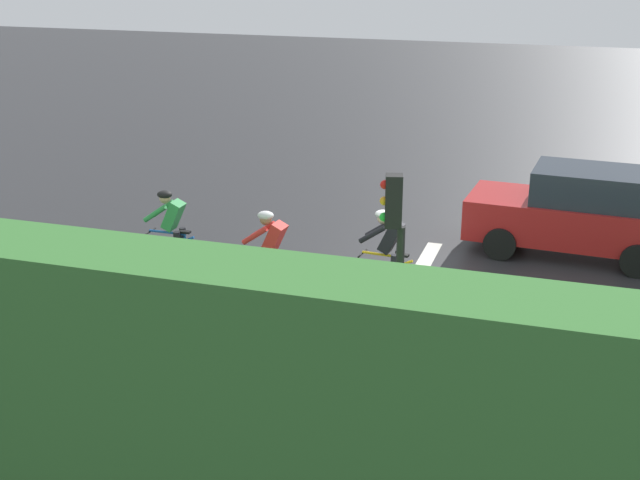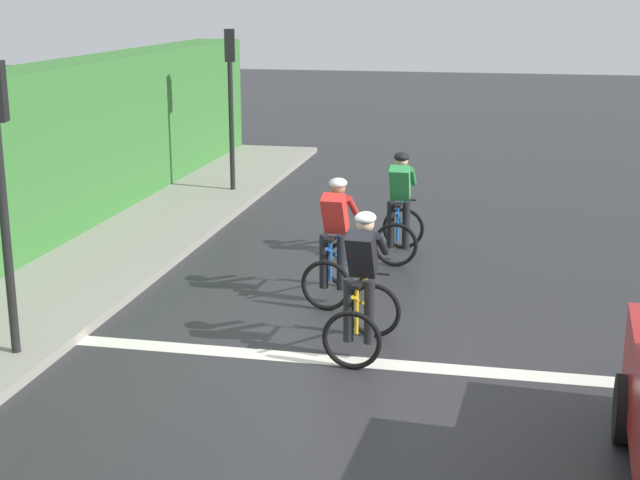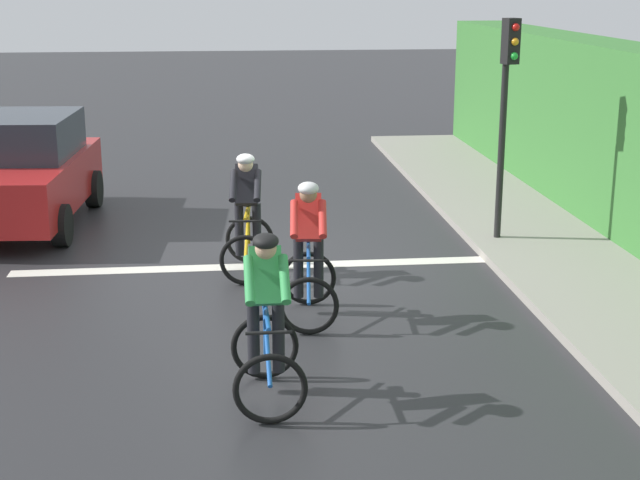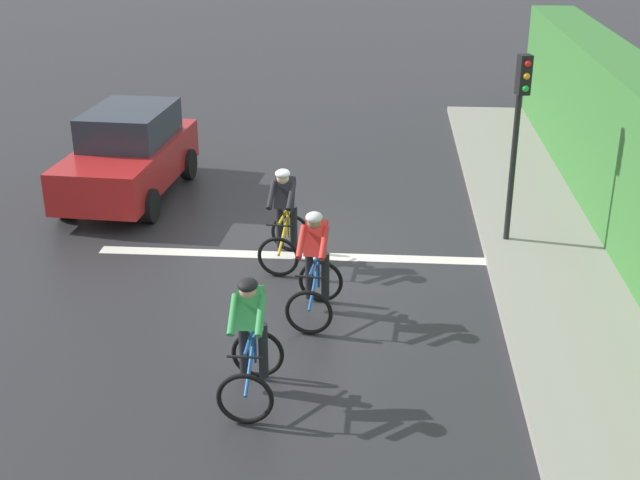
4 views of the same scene
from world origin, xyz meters
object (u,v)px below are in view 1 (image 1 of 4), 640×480
at_px(cyclist_lead, 172,236).
at_px(car_red, 578,212).
at_px(traffic_light_near_crossing, 395,264).
at_px(cyclist_second, 271,260).
at_px(cyclist_mid, 387,259).

relative_size(cyclist_lead, car_red, 0.40).
relative_size(cyclist_lead, traffic_light_near_crossing, 0.50).
bearing_deg(cyclist_lead, traffic_light_near_crossing, -126.75).
distance_m(cyclist_second, cyclist_mid, 1.97).
relative_size(cyclist_mid, traffic_light_near_crossing, 0.50).
distance_m(cyclist_lead, cyclist_mid, 4.04).
relative_size(cyclist_lead, cyclist_second, 1.00).
xyz_separation_m(cyclist_second, traffic_light_near_crossing, (-3.13, -2.82, 1.43)).
bearing_deg(cyclist_second, car_red, -49.73).
xyz_separation_m(cyclist_mid, car_red, (3.47, -3.01, 0.08)).
bearing_deg(car_red, cyclist_second, 130.27).
distance_m(cyclist_lead, cyclist_second, 2.26).
distance_m(cyclist_lead, car_red, 7.88).
bearing_deg(traffic_light_near_crossing, car_red, -15.77).
bearing_deg(cyclist_mid, car_red, -40.97).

